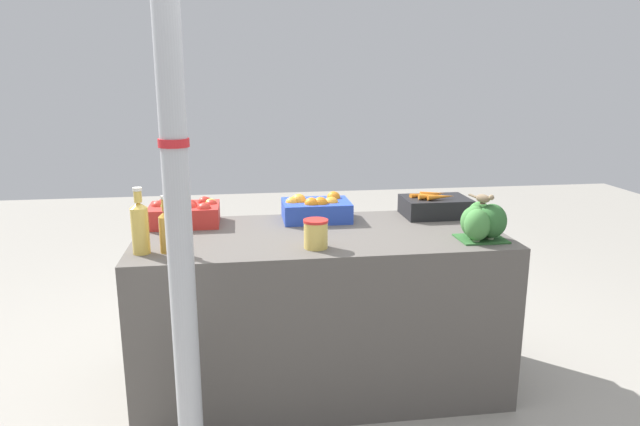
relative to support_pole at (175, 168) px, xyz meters
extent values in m
plane|color=gray|center=(0.61, 0.65, -1.26)|extent=(10.00, 10.00, 0.00)
cube|color=#56514C|center=(0.61, 0.65, -0.85)|extent=(1.80, 0.81, 0.82)
cylinder|color=#B7BABF|center=(0.00, 0.00, 0.00)|extent=(0.10, 0.10, 2.52)
cylinder|color=red|center=(0.00, 0.00, 0.09)|extent=(0.11, 0.11, 0.03)
cube|color=red|center=(-0.07, 0.90, -0.39)|extent=(0.36, 0.26, 0.10)
sphere|color=red|center=(-0.03, 0.86, -0.35)|extent=(0.08, 0.08, 0.08)
sphere|color=#9EBC42|center=(0.07, 0.95, -0.35)|extent=(0.07, 0.07, 0.07)
sphere|color=red|center=(0.04, 0.99, -0.35)|extent=(0.06, 0.06, 0.06)
sphere|color=red|center=(-0.17, 0.99, -0.34)|extent=(0.07, 0.07, 0.07)
sphere|color=red|center=(0.07, 0.93, -0.35)|extent=(0.06, 0.06, 0.06)
sphere|color=red|center=(-0.04, 0.86, -0.35)|extent=(0.06, 0.06, 0.06)
sphere|color=red|center=(0.03, 0.97, -0.34)|extent=(0.07, 0.07, 0.07)
sphere|color=red|center=(-0.03, 0.89, -0.34)|extent=(0.07, 0.07, 0.07)
sphere|color=red|center=(0.04, 0.82, -0.35)|extent=(0.07, 0.07, 0.07)
sphere|color=red|center=(-0.15, 0.89, -0.35)|extent=(0.06, 0.06, 0.06)
sphere|color=red|center=(-0.20, 0.91, -0.35)|extent=(0.07, 0.07, 0.07)
sphere|color=#9EBC42|center=(-0.15, 0.90, -0.35)|extent=(0.07, 0.07, 0.07)
cube|color=#2847B7|center=(0.62, 0.90, -0.39)|extent=(0.36, 0.26, 0.10)
sphere|color=orange|center=(0.49, 0.90, -0.35)|extent=(0.07, 0.07, 0.07)
sphere|color=orange|center=(0.52, 0.92, -0.34)|extent=(0.08, 0.08, 0.08)
sphere|color=orange|center=(0.59, 0.84, -0.34)|extent=(0.08, 0.08, 0.08)
sphere|color=orange|center=(0.53, 0.93, -0.34)|extent=(0.08, 0.08, 0.08)
sphere|color=orange|center=(0.53, 0.92, -0.34)|extent=(0.08, 0.08, 0.08)
sphere|color=orange|center=(0.64, 0.85, -0.34)|extent=(0.08, 0.08, 0.08)
sphere|color=orange|center=(0.73, 0.98, -0.34)|extent=(0.08, 0.08, 0.08)
sphere|color=orange|center=(0.70, 0.87, -0.35)|extent=(0.08, 0.08, 0.08)
cube|color=black|center=(1.29, 0.90, -0.39)|extent=(0.36, 0.26, 0.10)
cone|color=orange|center=(1.23, 0.94, -0.33)|extent=(0.16, 0.07, 0.03)
cone|color=orange|center=(1.29, 0.95, -0.32)|extent=(0.15, 0.03, 0.02)
cone|color=orange|center=(1.30, 0.85, -0.32)|extent=(0.17, 0.06, 0.03)
cone|color=orange|center=(1.26, 0.90, -0.32)|extent=(0.15, 0.06, 0.03)
cone|color=orange|center=(1.28, 0.91, -0.33)|extent=(0.16, 0.05, 0.02)
cone|color=orange|center=(1.26, 0.86, -0.32)|extent=(0.16, 0.03, 0.03)
cube|color=#2D602D|center=(1.35, 0.42, -0.44)|extent=(0.22, 0.18, 0.01)
ellipsoid|color=#427F3D|center=(1.31, 0.42, -0.35)|extent=(0.13, 0.13, 0.15)
cylinder|color=#B2C693|center=(1.31, 0.42, -0.42)|extent=(0.03, 0.03, 0.02)
ellipsoid|color=#427F3D|center=(1.30, 0.37, -0.35)|extent=(0.12, 0.12, 0.15)
cylinder|color=#B2C693|center=(1.30, 0.37, -0.42)|extent=(0.03, 0.03, 0.02)
ellipsoid|color=#2D602D|center=(1.38, 0.40, -0.34)|extent=(0.14, 0.14, 0.16)
cylinder|color=#B2C693|center=(1.38, 0.40, -0.42)|extent=(0.03, 0.03, 0.02)
ellipsoid|color=#427F3D|center=(1.35, 0.46, -0.35)|extent=(0.12, 0.12, 0.16)
cylinder|color=#B2C693|center=(1.35, 0.46, -0.42)|extent=(0.03, 0.03, 0.02)
cylinder|color=gold|center=(-0.21, 0.43, -0.34)|extent=(0.08, 0.08, 0.20)
cone|color=gold|center=(-0.21, 0.43, -0.22)|extent=(0.08, 0.08, 0.03)
cylinder|color=gold|center=(-0.21, 0.43, -0.19)|extent=(0.03, 0.03, 0.05)
cylinder|color=silver|center=(-0.21, 0.43, -0.15)|extent=(0.04, 0.04, 0.01)
cylinder|color=gold|center=(-0.10, 0.43, -0.36)|extent=(0.06, 0.06, 0.16)
cone|color=gold|center=(-0.10, 0.43, -0.27)|extent=(0.06, 0.06, 0.03)
cylinder|color=gold|center=(-0.10, 0.43, -0.23)|extent=(0.03, 0.03, 0.05)
cylinder|color=silver|center=(-0.10, 0.43, -0.19)|extent=(0.03, 0.03, 0.01)
cylinder|color=#DBBC56|center=(0.55, 0.40, -0.38)|extent=(0.11, 0.11, 0.12)
cylinder|color=red|center=(0.55, 0.40, -0.31)|extent=(0.11, 0.11, 0.01)
cube|color=#4C3D2D|center=(1.34, 0.41, -0.26)|extent=(0.02, 0.02, 0.01)
ellipsoid|color=#7A664C|center=(1.34, 0.41, -0.24)|extent=(0.07, 0.08, 0.04)
sphere|color=#897556|center=(1.36, 0.37, -0.23)|extent=(0.03, 0.03, 0.03)
cone|color=#4C3D28|center=(1.37, 0.36, -0.23)|extent=(0.01, 0.02, 0.01)
cube|color=#7A664C|center=(1.31, 0.45, -0.23)|extent=(0.04, 0.04, 0.01)
camera|label=1|loc=(0.23, -2.04, 0.32)|focal=32.00mm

